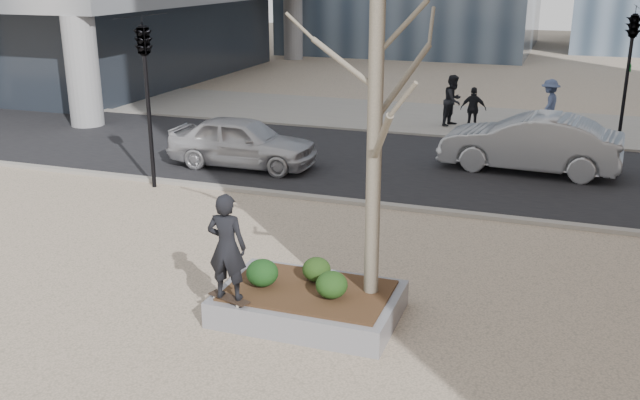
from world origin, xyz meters
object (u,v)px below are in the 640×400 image
(planter, at_px, (309,304))
(skateboarder, at_px, (227,247))
(police_car, at_px, (243,142))
(skateboard, at_px, (229,299))

(planter, xyz_separation_m, skateboarder, (-1.10, -0.78, 1.19))
(planter, relative_size, skateboarder, 1.69)
(skateboarder, relative_size, police_car, 0.41)
(skateboarder, distance_m, police_car, 9.86)
(skateboard, xyz_separation_m, skateboarder, (0.00, 0.00, 0.93))
(skateboarder, height_order, police_car, skateboarder)
(police_car, bearing_deg, skateboard, -156.83)
(police_car, bearing_deg, skateboarder, -156.83)
(planter, distance_m, police_car, 9.68)
(planter, distance_m, skateboard, 1.37)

